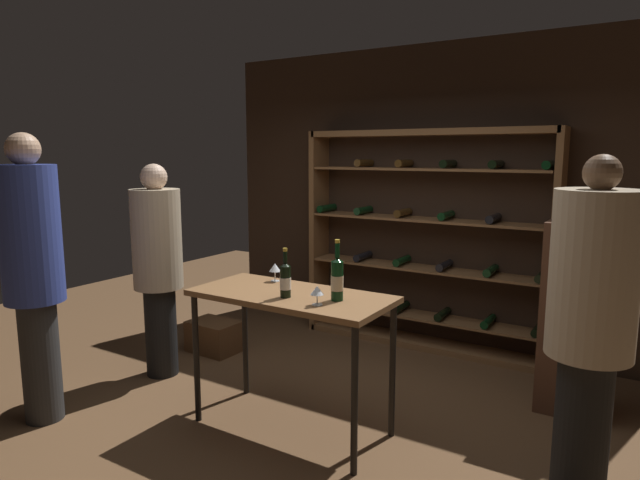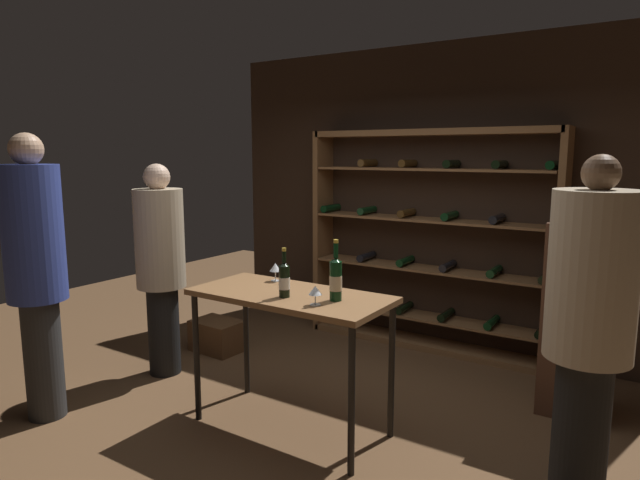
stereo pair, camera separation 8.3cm
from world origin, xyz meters
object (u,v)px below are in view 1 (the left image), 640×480
at_px(wine_crate, 214,336).
at_px(display_cabinet, 574,318).
at_px(wine_glass_stemmed_center, 317,291).
at_px(wine_glass_stemmed_left, 275,268).
at_px(wine_bottle_gold_foil, 337,279).
at_px(person_guest_plum_blouse, 33,265).
at_px(person_bystander_red_print, 591,315).
at_px(tasting_table, 291,308).
at_px(wine_bottle_red_label, 285,280).
at_px(wine_rack, 424,241).
at_px(person_guest_blue_shirt, 158,261).

relative_size(wine_crate, display_cabinet, 0.33).
distance_m(wine_glass_stemmed_center, wine_glass_stemmed_left, 0.72).
bearing_deg(display_cabinet, wine_bottle_gold_foil, -133.59).
xyz_separation_m(person_guest_plum_blouse, person_bystander_red_print, (3.44, 1.07, -0.09)).
bearing_deg(wine_glass_stemmed_left, wine_bottle_gold_foil, -18.18).
bearing_deg(tasting_table, display_cabinet, 39.37).
distance_m(tasting_table, wine_bottle_gold_foil, 0.44).
distance_m(wine_crate, wine_glass_stemmed_center, 2.28).
distance_m(wine_bottle_gold_foil, wine_glass_stemmed_center, 0.18).
xyz_separation_m(tasting_table, wine_glass_stemmed_center, (0.31, -0.16, 0.19)).
height_order(person_guest_plum_blouse, wine_bottle_gold_foil, person_guest_plum_blouse).
distance_m(wine_crate, wine_bottle_red_label, 2.05).
height_order(tasting_table, display_cabinet, display_cabinet).
xyz_separation_m(tasting_table, wine_bottle_gold_foil, (0.36, 0.01, 0.25)).
xyz_separation_m(wine_crate, wine_bottle_red_label, (1.55, -0.95, 0.95)).
distance_m(wine_rack, person_bystander_red_print, 2.49).
xyz_separation_m(person_guest_plum_blouse, wine_glass_stemmed_center, (1.93, 0.69, -0.08)).
bearing_deg(wine_rack, display_cabinet, -26.76).
distance_m(person_guest_blue_shirt, wine_glass_stemmed_center, 1.87).
bearing_deg(person_guest_plum_blouse, person_bystander_red_print, 166.59).
xyz_separation_m(person_bystander_red_print, wine_glass_stemmed_left, (-2.12, 0.00, 0.02)).
height_order(person_guest_plum_blouse, wine_glass_stemmed_left, person_guest_plum_blouse).
bearing_deg(person_guest_blue_shirt, wine_crate, -40.91).
bearing_deg(person_guest_plum_blouse, wine_glass_stemmed_center, 169.03).
height_order(person_bystander_red_print, wine_crate, person_bystander_red_print).
height_order(tasting_table, wine_crate, tasting_table).
relative_size(wine_bottle_red_label, wine_glass_stemmed_left, 2.43).
xyz_separation_m(wine_rack, person_bystander_red_print, (1.66, -1.85, -0.00)).
bearing_deg(tasting_table, wine_crate, 151.03).
relative_size(person_guest_plum_blouse, wine_glass_stemmed_left, 15.18).
xyz_separation_m(tasting_table, wine_crate, (-1.52, 0.84, -0.73)).
bearing_deg(display_cabinet, person_guest_plum_blouse, -146.08).
height_order(person_bystander_red_print, wine_bottle_gold_foil, person_bystander_red_print).
bearing_deg(wine_bottle_gold_foil, person_bystander_red_print, 8.38).
xyz_separation_m(person_bystander_red_print, wine_bottle_gold_foil, (-1.46, -0.22, 0.06)).
height_order(wine_crate, wine_glass_stemmed_center, wine_glass_stemmed_center).
bearing_deg(person_bystander_red_print, wine_glass_stemmed_left, -2.91).
distance_m(display_cabinet, wine_bottle_gold_foil, 1.88).
bearing_deg(person_guest_plum_blouse, tasting_table, 176.97).
bearing_deg(wine_bottle_red_label, wine_crate, 148.54).
relative_size(person_guest_blue_shirt, wine_bottle_red_label, 5.56).
relative_size(person_guest_blue_shirt, wine_crate, 3.84).
relative_size(person_bystander_red_print, wine_crate, 4.02).
height_order(wine_rack, wine_bottle_red_label, wine_rack).
bearing_deg(wine_glass_stemmed_left, wine_bottle_red_label, -44.96).
distance_m(person_guest_blue_shirt, display_cabinet, 3.36).
bearing_deg(wine_rack, person_guest_blue_shirt, -131.78).
bearing_deg(person_bystander_red_print, person_guest_blue_shirt, -2.30).
height_order(wine_rack, person_bystander_red_print, wine_rack).
bearing_deg(person_guest_plum_blouse, wine_bottle_red_label, 173.54).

